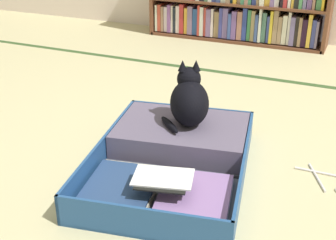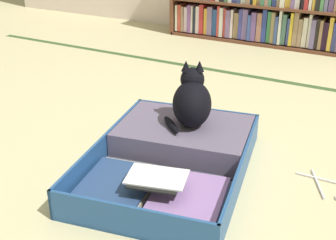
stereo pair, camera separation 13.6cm
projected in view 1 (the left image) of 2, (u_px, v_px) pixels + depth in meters
name	position (u px, v px, depth m)	size (l,w,h in m)	color
ground_plane	(174.00, 178.00, 1.89)	(10.00, 10.00, 0.00)	#C0B688
tatami_border	(254.00, 77.00, 3.02)	(4.80, 0.05, 0.00)	#345027
open_suitcase	(176.00, 152.00, 1.98)	(0.77, 0.98, 0.13)	navy
black_cat	(189.00, 101.00, 2.03)	(0.27, 0.29, 0.29)	black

